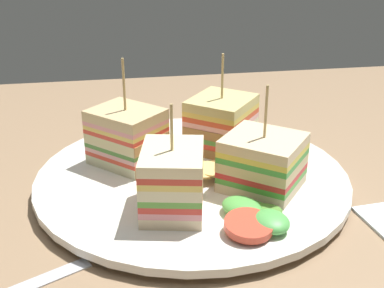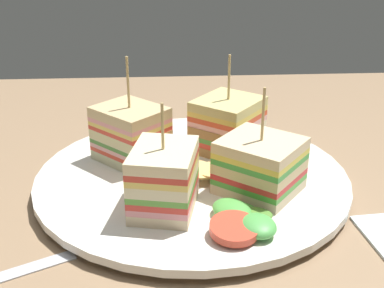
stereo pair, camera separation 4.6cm
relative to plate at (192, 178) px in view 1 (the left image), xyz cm
name	(u,v)px [view 1 (the left image)]	position (x,y,z in cm)	size (l,w,h in cm)	color
ground_plane	(192,193)	(0.00, 0.00, -1.69)	(122.65, 74.78, 1.80)	#977858
plate	(192,178)	(0.00, 0.00, 0.00)	(29.28, 29.28, 1.30)	white
sandwich_wedge_0	(173,180)	(2.66, 6.18, 3.19)	(6.07, 7.28, 9.19)	beige
sandwich_wedge_1	(262,162)	(-5.65, 3.64, 2.91)	(8.73, 8.66, 9.46)	beige
sandwich_wedge_2	(221,123)	(-3.99, -5.41, 3.22)	(8.42, 8.54, 10.00)	beige
sandwich_wedge_3	(127,137)	(5.78, -3.43, 3.24)	(8.24, 8.24, 10.45)	beige
chip_pile	(213,168)	(-1.93, 0.65, 1.22)	(6.45, 6.31, 1.61)	#EFCD74
salad_garnish	(254,215)	(-3.36, 9.20, 1.13)	(5.65, 6.88, 1.46)	#52AB49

